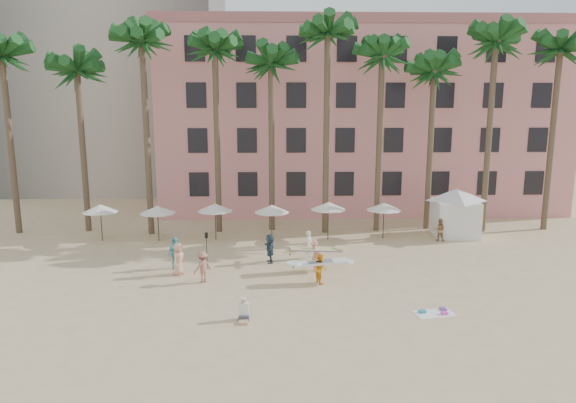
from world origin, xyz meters
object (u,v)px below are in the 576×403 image
(pink_hotel, at_px, (356,120))
(carrier_white, at_px, (320,267))
(cabana, at_px, (456,208))
(carrier_yellow, at_px, (315,254))

(pink_hotel, bearing_deg, carrier_white, -103.38)
(cabana, distance_m, carrier_yellow, 13.45)
(cabana, xyz_separation_m, carrier_white, (-10.78, -9.83, -1.18))
(pink_hotel, relative_size, carrier_white, 11.81)
(cabana, distance_m, carrier_white, 14.64)
(cabana, height_order, carrier_yellow, cabana)
(pink_hotel, xyz_separation_m, carrier_yellow, (-5.47, -20.57, -6.97))
(carrier_white, bearing_deg, carrier_yellow, 92.91)
(pink_hotel, relative_size, carrier_yellow, 11.23)
(pink_hotel, relative_size, cabana, 7.27)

